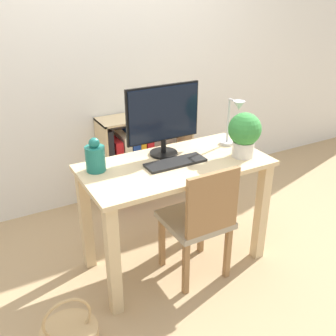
% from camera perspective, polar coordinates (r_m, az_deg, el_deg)
% --- Properties ---
extents(ground_plane, '(10.00, 10.00, 0.00)m').
position_cam_1_polar(ground_plane, '(2.92, 0.97, -13.14)').
color(ground_plane, tan).
extents(wall_back, '(8.00, 0.05, 2.60)m').
position_cam_1_polar(wall_back, '(3.38, -9.07, 16.24)').
color(wall_back, silver).
rests_on(wall_back, ground_plane).
extents(desk, '(1.21, 0.60, 0.77)m').
position_cam_1_polar(desk, '(2.59, 1.07, -2.66)').
color(desk, '#D8BC8C').
rests_on(desk, ground_plane).
extents(monitor, '(0.52, 0.19, 0.47)m').
position_cam_1_polar(monitor, '(2.55, -0.64, 7.51)').
color(monitor, black).
rests_on(monitor, desk).
extents(keyboard, '(0.40, 0.14, 0.02)m').
position_cam_1_polar(keyboard, '(2.50, 1.10, 0.80)').
color(keyboard, black).
rests_on(keyboard, desk).
extents(vase, '(0.12, 0.12, 0.21)m').
position_cam_1_polar(vase, '(2.42, -10.52, 1.57)').
color(vase, '#1E7266').
rests_on(vase, desk).
extents(desk_lamp, '(0.10, 0.19, 0.34)m').
position_cam_1_polar(desk_lamp, '(2.73, 9.51, 7.07)').
color(desk_lamp, '#B7B7BC').
rests_on(desk_lamp, desk).
extents(potted_plant, '(0.22, 0.22, 0.30)m').
position_cam_1_polar(potted_plant, '(2.60, 11.03, 5.06)').
color(potted_plant, silver).
rests_on(potted_plant, desk).
extents(chair, '(0.40, 0.40, 0.84)m').
position_cam_1_polar(chair, '(2.53, 4.70, -7.37)').
color(chair, '#9E937F').
rests_on(chair, ground_plane).
extents(bookshelf, '(0.84, 0.28, 0.78)m').
position_cam_1_polar(bookshelf, '(3.54, -5.01, 0.93)').
color(bookshelf, '#D8BC8C').
rests_on(bookshelf, ground_plane).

